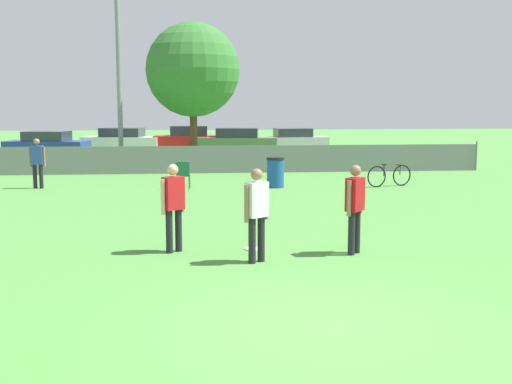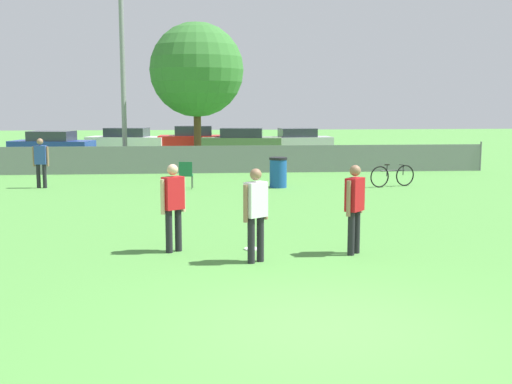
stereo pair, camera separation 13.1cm
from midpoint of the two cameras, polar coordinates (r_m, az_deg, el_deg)
ground_plane at (r=8.29m, az=6.86°, el=-11.81°), size 120.00×120.00×0.00m
fence_backline at (r=25.78m, az=-1.34°, el=2.93°), size 20.15×0.07×1.21m
light_pole at (r=27.54m, az=-11.73°, el=14.29°), size 0.90×0.36×10.27m
tree_near_pole at (r=28.21m, az=-5.16°, el=10.75°), size 4.05×4.05×6.24m
player_receiver_white at (r=11.20m, az=0.32°, el=-1.52°), size 0.46×0.40×1.67m
player_thrower_red at (r=12.08m, az=-7.07°, el=-0.89°), size 0.45×0.41×1.67m
player_defender_red at (r=11.96m, az=9.06°, el=-1.01°), size 0.42×0.43×1.67m
spectator_in_blue at (r=22.25m, az=-18.43°, el=2.72°), size 0.52×0.23×1.64m
frisbee_disc at (r=12.36m, az=-0.09°, el=-5.07°), size 0.29×0.29×0.03m
folding_chair_sideline at (r=21.07m, az=-6.07°, el=1.67°), size 0.46×0.47×0.90m
bicycle_sideline at (r=22.00m, az=12.21°, el=1.42°), size 1.66×0.62×0.77m
trash_bin at (r=21.34m, az=2.16°, el=1.76°), size 0.60×0.60×1.01m
parked_car_blue at (r=35.14m, az=-17.58°, el=4.05°), size 4.41×2.44×1.35m
parked_car_white at (r=37.79m, az=-11.29°, el=4.55°), size 4.73×2.55×1.38m
parked_car_red at (r=37.26m, az=-5.45°, el=4.69°), size 4.06×1.92×1.50m
parked_car_olive at (r=35.92m, az=-1.17°, el=4.55°), size 4.61×2.24×1.42m
parked_car_silver at (r=37.37m, az=3.80°, el=4.61°), size 4.06×2.00×1.35m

